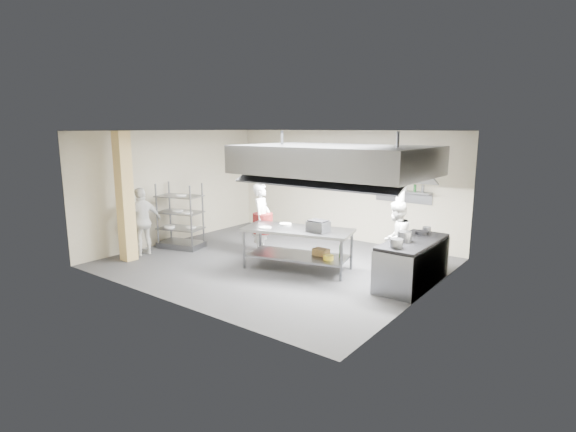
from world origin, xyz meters
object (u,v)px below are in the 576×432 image
Objects in this scene: chef_plating at (143,221)px; stockpot at (404,236)px; island at (298,249)px; griddle at (318,226)px; cooking_range at (412,264)px; pass_rack at (180,216)px; chef_head at (262,219)px; chef_line at (396,239)px.

stockpot is at bearing 112.16° from chef_plating.
griddle reaches higher than island.
island is 1.19× the size of cooking_range.
stockpot reaches higher than island.
stockpot is at bearing -124.19° from cooking_range.
stockpot is at bearing -4.90° from island.
pass_rack is 2.23m from chef_head.
chef_head is 1.09× the size of chef_line.
cooking_range is 7.22× the size of stockpot.
chef_plating is at bearing -162.60° from cooking_range.
cooking_range is 2.06m from griddle.
chef_head reaches higher than cooking_range.
pass_rack is (-3.49, -0.35, 0.38)m from island.
pass_rack is at bearing 174.60° from chef_plating.
pass_rack is at bearing 171.05° from island.
island is 2.12m from chef_line.
cooking_range is at bearing 16.44° from griddle.
chef_plating is at bearing -117.07° from pass_rack.
stockpot is at bearing 12.01° from griddle.
chef_head reaches higher than chef_line.
griddle is at bearing -122.35° from chef_head.
pass_rack is 0.84× the size of cooking_range.
stockpot reaches higher than cooking_range.
chef_plating is 3.90× the size of griddle.
chef_line is at bearing -3.39° from pass_rack.
pass_rack is 3.93× the size of griddle.
cooking_range is at bearing -109.50° from chef_head.
chef_head is 4.09× the size of griddle.
chef_plating is 6.01× the size of stockpot.
chef_plating reaches higher than island.
pass_rack is at bearing -171.19° from cooking_range.
chef_head is 1.93m from griddle.
chef_line is 5.78× the size of stockpot.
griddle is at bearing -170.34° from stockpot.
stockpot is (5.96, 1.73, 0.16)m from chef_plating.
cooking_range is 3.83m from chef_head.
chef_head is 1.05× the size of chef_plating.
griddle is at bearing -4.69° from island.
pass_rack is at bearing -73.16° from chef_line.
cooking_range is (5.88, 0.91, -0.42)m from pass_rack.
cooking_range is 1.25× the size of chef_line.
chef_plating is 4.40m from griddle.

